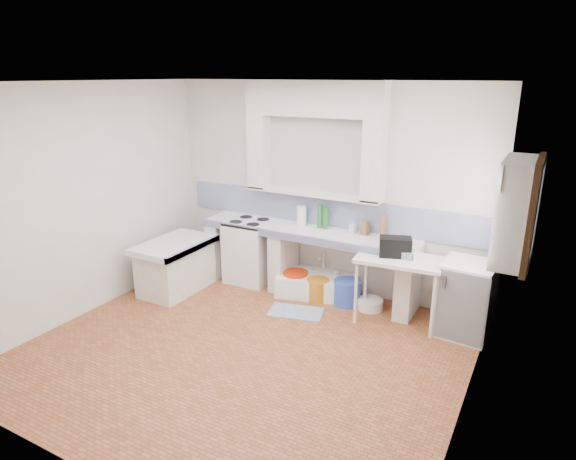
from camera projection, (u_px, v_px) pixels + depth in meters
The scene contains 36 objects.
floor at pixel (244, 351), 5.36m from camera, with size 4.50×4.50×0.00m, color #9D5836.
ceiling at pixel (236, 82), 4.52m from camera, with size 4.50×4.50×0.00m, color silver.
wall_back at pixel (324, 189), 6.62m from camera, with size 4.50×4.50×0.00m, color silver.
wall_front at pixel (71, 307), 3.27m from camera, with size 4.50×4.50×0.00m, color silver.
wall_left at pixel (85, 201), 5.97m from camera, with size 4.50×4.50×0.00m, color silver.
wall_right at pixel (477, 268), 3.91m from camera, with size 4.50×4.50×0.00m, color silver.
alcove_mass at pixel (314, 99), 6.20m from camera, with size 1.90×0.25×0.45m, color silver.
window_frame at pixel (518, 211), 4.78m from camera, with size 0.35×0.86×1.06m, color #382311.
lace_valance at pixel (507, 171), 4.73m from camera, with size 0.01×0.84×0.24m, color white.
counter_slab at pixel (307, 232), 6.57m from camera, with size 3.00×0.60×0.08m, color white.
counter_lip at pixel (297, 238), 6.34m from camera, with size 3.00×0.04×0.10m, color navy.
counter_pier_left at pixel (222, 247), 7.35m from camera, with size 0.20×0.55×0.82m, color silver.
counter_pier_mid at pixel (284, 259), 6.87m from camera, with size 0.20×0.55×0.82m, color silver.
counter_pier_right at pixel (408, 284), 6.07m from camera, with size 0.20×0.55×0.82m, color silver.
peninsula_top at pixel (175, 245), 6.69m from camera, with size 0.70×1.10×0.08m, color white.
peninsula_base at pixel (176, 269), 6.80m from camera, with size 0.60×1.00×0.62m, color silver.
peninsula_lip at pixel (194, 249), 6.54m from camera, with size 0.04×1.10×0.10m, color navy.
backsplash at pixel (323, 211), 6.69m from camera, with size 4.27×0.03×0.40m, color navy.
stove at pixel (250, 252), 7.09m from camera, with size 0.61×0.59×0.86m, color white.
sink at pixel (317, 285), 6.72m from camera, with size 1.05×0.57×0.25m, color white.
side_table at pixel (397, 290), 5.88m from camera, with size 0.99×0.55×0.04m, color white.
fridge at pixel (466, 299), 5.60m from camera, with size 0.56×0.56×0.87m, color white.
bucket_red at pixel (295, 283), 6.72m from camera, with size 0.34×0.34×0.32m, color red.
bucket_orange at pixel (318, 289), 6.55m from camera, with size 0.31×0.31×0.28m, color orange.
bucket_blue at pixel (347, 292), 6.42m from camera, with size 0.35×0.35×0.33m, color blue.
basin_white at pixel (370, 304), 6.31m from camera, with size 0.33×0.33×0.13m, color white.
water_bottle_a at pixel (313, 278), 6.90m from camera, with size 0.08×0.08×0.29m, color silver.
water_bottle_b at pixel (336, 281), 6.73m from camera, with size 0.09×0.09×0.34m, color silver.
black_bag at pixel (395, 247), 5.78m from camera, with size 0.36×0.21×0.23m, color black.
green_bottle_a at pixel (326, 218), 6.54m from camera, with size 0.07×0.07×0.30m, color #1F6A29.
green_bottle_b at pixel (320, 216), 6.58m from camera, with size 0.07×0.07×0.32m, color #1F6A29.
knife_block at pixel (365, 228), 6.31m from camera, with size 0.09×0.07×0.18m, color brown.
cutting_board at pixel (383, 227), 6.19m from camera, with size 0.02×0.21×0.29m, color brown.
paper_towel at pixel (302, 215), 6.72m from camera, with size 0.13×0.13×0.27m, color white.
soap_bottle at pixel (353, 227), 6.39m from camera, with size 0.08×0.08×0.17m, color white.
rug at pixel (296, 312), 6.23m from camera, with size 0.67×0.38×0.01m, color #32557F.
Camera 1 is at (2.68, -3.91, 2.87)m, focal length 30.83 mm.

